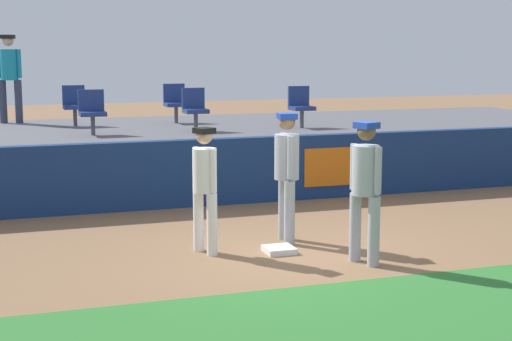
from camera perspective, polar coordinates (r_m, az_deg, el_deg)
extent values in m
plane|color=#846042|center=(10.85, 3.11, -6.09)|extent=(60.00, 60.00, 0.00)
cube|color=#2D722D|center=(8.46, 10.19, -10.61)|extent=(18.00, 2.80, 0.01)
cube|color=white|center=(10.92, 1.69, -5.76)|extent=(0.40, 0.40, 0.08)
cylinder|color=white|center=(10.96, -4.19, -3.65)|extent=(0.15, 0.15, 0.85)
cylinder|color=white|center=(10.71, -3.21, -3.93)|extent=(0.15, 0.15, 0.85)
cylinder|color=white|center=(10.70, -3.75, 0.01)|extent=(0.43, 0.43, 0.60)
sphere|color=tan|center=(10.63, -3.77, 2.52)|extent=(0.22, 0.22, 0.22)
cube|color=black|center=(10.63, -3.78, 2.91)|extent=(0.30, 0.30, 0.08)
cylinder|color=white|center=(10.85, -4.38, 0.24)|extent=(0.09, 0.09, 0.56)
cylinder|color=white|center=(10.54, -3.10, -0.01)|extent=(0.09, 0.09, 0.56)
ellipsoid|color=brown|center=(10.95, -3.95, -0.96)|extent=(0.19, 0.23, 0.28)
cylinder|color=#9EA3AD|center=(11.59, 2.01, -2.75)|extent=(0.16, 0.16, 0.92)
cylinder|color=#9EA3AD|center=(11.28, 2.44, -3.09)|extent=(0.16, 0.16, 0.92)
cylinder|color=#9EA3AD|center=(11.30, 2.25, 0.99)|extent=(0.39, 0.39, 0.65)
sphere|color=#8C6647|center=(11.24, 2.26, 3.57)|extent=(0.24, 0.24, 0.24)
cube|color=#193899|center=(11.23, 2.26, 3.96)|extent=(0.28, 0.28, 0.08)
cylinder|color=#9EA3AD|center=(11.50, 1.97, 1.24)|extent=(0.09, 0.09, 0.61)
cylinder|color=#9EA3AD|center=(11.09, 2.53, 0.95)|extent=(0.09, 0.09, 0.61)
cylinder|color=#9EA3AD|center=(10.50, 7.20, -4.09)|extent=(0.16, 0.16, 0.92)
cylinder|color=#9EA3AD|center=(10.27, 8.53, -4.40)|extent=(0.16, 0.16, 0.92)
cylinder|color=#9EA3AD|center=(10.23, 7.95, 0.02)|extent=(0.45, 0.45, 0.65)
sphere|color=brown|center=(10.17, 8.01, 2.83)|extent=(0.24, 0.24, 0.24)
cube|color=#193899|center=(10.16, 8.02, 3.27)|extent=(0.32, 0.32, 0.08)
cylinder|color=#9EA3AD|center=(10.38, 7.10, 0.28)|extent=(0.09, 0.09, 0.60)
cylinder|color=#9EA3AD|center=(10.09, 8.84, -0.01)|extent=(0.09, 0.09, 0.60)
cube|color=navy|center=(14.14, -2.39, -0.06)|extent=(18.00, 0.24, 1.20)
cube|color=orange|center=(14.81, 6.21, 0.31)|extent=(1.50, 0.02, 0.72)
cube|color=#59595E|center=(16.59, -4.88, 1.24)|extent=(18.00, 4.80, 1.18)
cylinder|color=#4C4C51|center=(14.95, -11.74, 3.28)|extent=(0.08, 0.08, 0.40)
cube|color=navy|center=(14.93, -11.76, 4.05)|extent=(0.48, 0.44, 0.08)
cube|color=navy|center=(15.10, -11.88, 5.01)|extent=(0.48, 0.06, 0.40)
cylinder|color=#4C4C51|center=(15.31, -4.38, 3.58)|extent=(0.08, 0.08, 0.40)
cube|color=navy|center=(15.29, -4.39, 4.32)|extent=(0.45, 0.44, 0.08)
cube|color=navy|center=(15.46, -4.58, 5.26)|extent=(0.45, 0.06, 0.40)
cylinder|color=#4C4C51|center=(17.06, -5.81, 4.11)|extent=(0.08, 0.08, 0.40)
cube|color=navy|center=(17.04, -5.82, 4.78)|extent=(0.47, 0.44, 0.08)
cube|color=navy|center=(17.21, -5.97, 5.62)|extent=(0.47, 0.06, 0.40)
cylinder|color=#4C4C51|center=(16.72, -12.98, 3.83)|extent=(0.08, 0.08, 0.40)
cube|color=navy|center=(16.70, -13.00, 4.51)|extent=(0.46, 0.44, 0.08)
cube|color=navy|center=(16.87, -13.10, 5.37)|extent=(0.46, 0.06, 0.40)
cylinder|color=#4C4C51|center=(16.00, 3.34, 3.82)|extent=(0.08, 0.08, 0.40)
cube|color=navy|center=(15.98, 3.35, 4.53)|extent=(0.45, 0.44, 0.08)
cube|color=navy|center=(16.14, 3.10, 5.43)|extent=(0.45, 0.06, 0.40)
cylinder|color=#33384C|center=(17.70, -16.83, 4.80)|extent=(0.16, 0.16, 0.93)
cylinder|color=#33384C|center=(17.80, -17.87, 4.77)|extent=(0.16, 0.16, 0.93)
cylinder|color=teal|center=(17.71, -17.47, 7.33)|extent=(0.46, 0.46, 0.65)
sphere|color=tan|center=(17.71, -17.55, 8.98)|extent=(0.24, 0.24, 0.24)
cube|color=black|center=(17.71, -17.56, 9.23)|extent=(0.32, 0.32, 0.08)
cylinder|color=teal|center=(17.65, -16.80, 7.43)|extent=(0.09, 0.09, 0.61)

